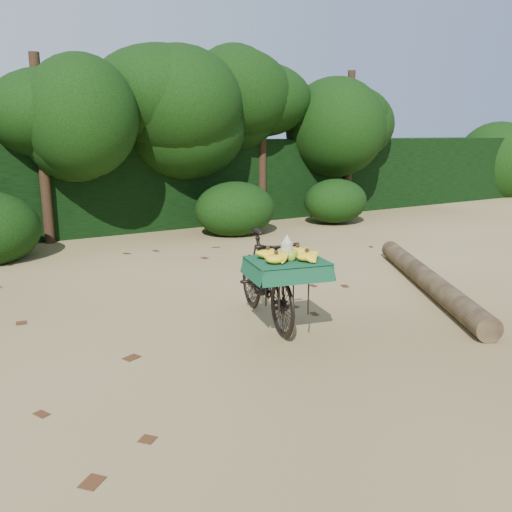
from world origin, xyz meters
TOP-DOWN VIEW (x-y plane):
  - ground at (0.00, 0.00)m, footprint 80.00×80.00m
  - vendor_bicycle at (-0.65, -0.29)m, footprint 0.93×1.78m
  - fallen_log at (1.77, -0.31)m, footprint 2.06×3.32m
  - hedge_backdrop at (0.00, 6.30)m, footprint 26.00×1.80m
  - tree_row at (-0.65, 5.50)m, footprint 14.50×2.00m
  - bush_clumps at (0.50, 4.30)m, footprint 8.80×1.70m
  - leaf_litter at (0.00, 0.65)m, footprint 7.00×7.30m

SIDE VIEW (x-z plane):
  - ground at x=0.00m, z-range 0.00..0.00m
  - leaf_litter at x=0.00m, z-range 0.00..0.01m
  - fallen_log at x=1.77m, z-range 0.00..0.27m
  - bush_clumps at x=0.50m, z-range 0.00..0.90m
  - vendor_bicycle at x=-0.65m, z-range 0.01..0.98m
  - hedge_backdrop at x=0.00m, z-range 0.00..1.80m
  - tree_row at x=-0.65m, z-range 0.00..4.00m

